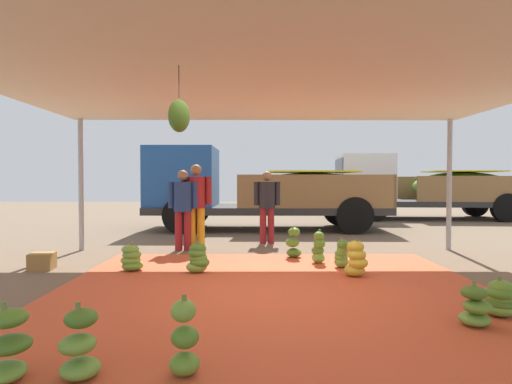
{
  "coord_description": "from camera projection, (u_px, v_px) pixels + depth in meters",
  "views": [
    {
      "loc": [
        -0.28,
        -5.25,
        1.44
      ],
      "look_at": [
        -0.21,
        2.9,
        1.21
      ],
      "focal_mm": 29.14,
      "sensor_mm": 36.0,
      "label": 1
    }
  ],
  "objects": [
    {
      "name": "ground_plane",
      "position": [
        266.0,
        253.0,
        8.29
      ],
      "size": [
        40.0,
        40.0,
        0.0
      ],
      "primitive_type": "plane",
      "color": "brown"
    },
    {
      "name": "tarp_orange",
      "position": [
        274.0,
        293.0,
        5.29
      ],
      "size": [
        5.74,
        5.52,
        0.01
      ],
      "primitive_type": "cube",
      "color": "#D1512D",
      "rests_on": "ground"
    },
    {
      "name": "tent_canopy",
      "position": [
        274.0,
        79.0,
        5.12
      ],
      "size": [
        8.0,
        7.0,
        2.77
      ],
      "color": "#9EA0A5",
      "rests_on": "ground"
    },
    {
      "name": "banana_bunch_0",
      "position": [
        319.0,
        248.0,
        7.19
      ],
      "size": [
        0.28,
        0.29,
        0.58
      ],
      "color": "#75A83D",
      "rests_on": "tarp_orange"
    },
    {
      "name": "banana_bunch_1",
      "position": [
        7.0,
        348.0,
        2.96
      ],
      "size": [
        0.47,
        0.45,
        0.57
      ],
      "color": "#6B9E38",
      "rests_on": "tarp_orange"
    },
    {
      "name": "banana_bunch_2",
      "position": [
        80.0,
        347.0,
        3.0
      ],
      "size": [
        0.35,
        0.36,
        0.55
      ],
      "color": "#6B9E38",
      "rests_on": "tarp_orange"
    },
    {
      "name": "banana_bunch_3",
      "position": [
        198.0,
        259.0,
        6.46
      ],
      "size": [
        0.49,
        0.45,
        0.48
      ],
      "color": "#75A83D",
      "rests_on": "tarp_orange"
    },
    {
      "name": "banana_bunch_4",
      "position": [
        500.0,
        299.0,
        4.38
      ],
      "size": [
        0.42,
        0.42,
        0.42
      ],
      "color": "#6B9E38",
      "rests_on": "tarp_orange"
    },
    {
      "name": "banana_bunch_5",
      "position": [
        293.0,
        244.0,
        7.72
      ],
      "size": [
        0.38,
        0.38,
        0.59
      ],
      "color": "#477523",
      "rests_on": "tarp_orange"
    },
    {
      "name": "banana_bunch_6",
      "position": [
        342.0,
        254.0,
        6.81
      ],
      "size": [
        0.32,
        0.32,
        0.5
      ],
      "color": "#6B9E38",
      "rests_on": "tarp_orange"
    },
    {
      "name": "banana_bunch_7",
      "position": [
        356.0,
        260.0,
        6.18
      ],
      "size": [
        0.43,
        0.41,
        0.56
      ],
      "color": "gold",
      "rests_on": "tarp_orange"
    },
    {
      "name": "banana_bunch_8",
      "position": [
        131.0,
        258.0,
        6.6
      ],
      "size": [
        0.45,
        0.44,
        0.45
      ],
      "color": "#60932D",
      "rests_on": "tarp_orange"
    },
    {
      "name": "banana_bunch_9",
      "position": [
        475.0,
        308.0,
        4.07
      ],
      "size": [
        0.4,
        0.42,
        0.45
      ],
      "color": "#6B9E38",
      "rests_on": "tarp_orange"
    },
    {
      "name": "banana_bunch_10",
      "position": [
        184.0,
        340.0,
        3.04
      ],
      "size": [
        0.26,
        0.27,
        0.6
      ],
      "color": "#60932D",
      "rests_on": "tarp_orange"
    },
    {
      "name": "cargo_truck_main",
      "position": [
        256.0,
        189.0,
        12.22
      ],
      "size": [
        6.91,
        2.52,
        2.4
      ],
      "color": "#2D2D2D",
      "rests_on": "ground"
    },
    {
      "name": "cargo_truck_far",
      "position": [
        421.0,
        187.0,
        15.64
      ],
      "size": [
        6.8,
        2.93,
        2.4
      ],
      "color": "#2D2D2D",
      "rests_on": "ground"
    },
    {
      "name": "worker_0",
      "position": [
        183.0,
        204.0,
        8.5
      ],
      "size": [
        0.61,
        0.37,
        1.66
      ],
      "color": "maroon",
      "rests_on": "ground"
    },
    {
      "name": "worker_1",
      "position": [
        267.0,
        201.0,
        9.5
      ],
      "size": [
        0.61,
        0.37,
        1.65
      ],
      "color": "maroon",
      "rests_on": "ground"
    },
    {
      "name": "worker_2",
      "position": [
        196.0,
        200.0,
        8.67
      ],
      "size": [
        0.65,
        0.4,
        1.78
      ],
      "color": "orange",
      "rests_on": "ground"
    },
    {
      "name": "crate_1",
      "position": [
        42.0,
        261.0,
        6.71
      ],
      "size": [
        0.4,
        0.38,
        0.27
      ],
      "primitive_type": "cube",
      "rotation": [
        0.0,
        0.0,
        0.13
      ],
      "color": "olive",
      "rests_on": "ground"
    }
  ]
}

